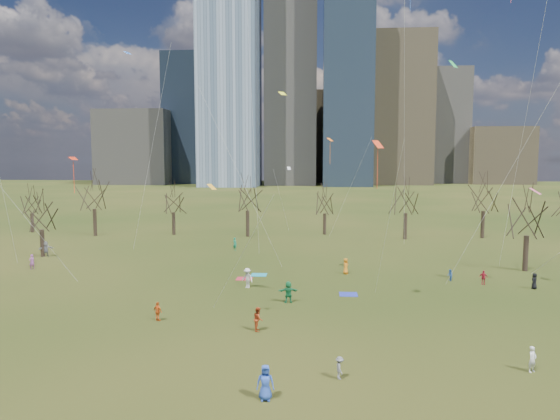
# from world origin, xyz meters

# --- Properties ---
(ground) EXTENTS (500.00, 500.00, 0.00)m
(ground) POSITION_xyz_m (0.00, 0.00, 0.00)
(ground) COLOR black
(ground) RESTS_ON ground
(downtown_skyline) EXTENTS (212.50, 78.00, 118.00)m
(downtown_skyline) POSITION_xyz_m (-2.43, 210.64, 39.01)
(downtown_skyline) COLOR slate
(downtown_skyline) RESTS_ON ground
(bare_tree_row) EXTENTS (113.04, 29.80, 9.50)m
(bare_tree_row) POSITION_xyz_m (-0.09, 37.22, 6.12)
(bare_tree_row) COLOR black
(bare_tree_row) RESTS_ON ground
(blanket_teal) EXTENTS (1.60, 1.50, 0.03)m
(blanket_teal) POSITION_xyz_m (-2.34, 14.09, 0.01)
(blanket_teal) COLOR teal
(blanket_teal) RESTS_ON ground
(blanket_navy) EXTENTS (1.60, 1.50, 0.03)m
(blanket_navy) POSITION_xyz_m (6.42, 7.13, 0.01)
(blanket_navy) COLOR #222EA1
(blanket_navy) RESTS_ON ground
(blanket_crimson) EXTENTS (1.60, 1.50, 0.03)m
(blanket_crimson) POSITION_xyz_m (-3.61, 12.32, 0.01)
(blanket_crimson) COLOR #AE2233
(blanket_crimson) RESTS_ON ground
(person_0) EXTENTS (0.92, 0.65, 1.79)m
(person_0) POSITION_xyz_m (0.99, -12.79, 0.90)
(person_0) COLOR #2749AC
(person_0) RESTS_ON ground
(person_1) EXTENTS (0.64, 0.60, 1.48)m
(person_1) POSITION_xyz_m (15.63, -8.48, 0.74)
(person_1) COLOR silver
(person_1) RESTS_ON ground
(person_2) EXTENTS (0.68, 0.85, 1.68)m
(person_2) POSITION_xyz_m (-0.49, -2.77, 0.84)
(person_2) COLOR #A03816
(person_2) RESTS_ON ground
(person_3) EXTENTS (0.61, 0.88, 1.25)m
(person_3) POSITION_xyz_m (4.79, -10.13, 0.62)
(person_3) COLOR slate
(person_3) RESTS_ON ground
(person_4) EXTENTS (0.90, 0.74, 1.43)m
(person_4) POSITION_xyz_m (-8.16, -1.15, 0.72)
(person_4) COLOR #DD5A18
(person_4) RESTS_ON ground
(person_5) EXTENTS (1.77, 0.87, 1.82)m
(person_5) POSITION_xyz_m (1.24, 4.26, 0.91)
(person_5) COLOR #1B7A44
(person_5) RESTS_ON ground
(person_6) EXTENTS (0.83, 0.86, 1.49)m
(person_6) POSITION_xyz_m (23.68, 10.25, 0.74)
(person_6) COLOR black
(person_6) RESTS_ON ground
(person_7) EXTENTS (0.62, 0.71, 1.65)m
(person_7) POSITION_xyz_m (-27.33, 15.06, 0.82)
(person_7) COLOR #A0509E
(person_7) RESTS_ON ground
(person_8) EXTENTS (0.46, 0.58, 1.15)m
(person_8) POSITION_xyz_m (16.74, 12.84, 0.57)
(person_8) COLOR #295BB5
(person_8) RESTS_ON ground
(person_9) EXTENTS (1.38, 1.20, 1.86)m
(person_9) POSITION_xyz_m (-2.83, 8.84, 0.93)
(person_9) COLOR silver
(person_9) RESTS_ON ground
(person_10) EXTENTS (0.85, 0.47, 1.38)m
(person_10) POSITION_xyz_m (19.51, 11.58, 0.69)
(person_10) COLOR #AD182E
(person_10) RESTS_ON ground
(person_11) EXTENTS (1.71, 1.61, 1.93)m
(person_11) POSITION_xyz_m (-29.65, 22.09, 0.96)
(person_11) COLOR slate
(person_11) RESTS_ON ground
(person_12) EXTENTS (0.68, 0.91, 1.68)m
(person_12) POSITION_xyz_m (6.66, 15.13, 0.84)
(person_12) COLOR orange
(person_12) RESTS_ON ground
(person_13) EXTENTS (0.74, 0.71, 1.70)m
(person_13) POSITION_xyz_m (-7.09, 27.98, 0.85)
(person_13) COLOR #1C7E5A
(person_13) RESTS_ON ground
(kites_airborne) EXTENTS (68.72, 47.05, 31.66)m
(kites_airborne) POSITION_xyz_m (0.59, 12.86, 14.07)
(kites_airborne) COLOR red
(kites_airborne) RESTS_ON ground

